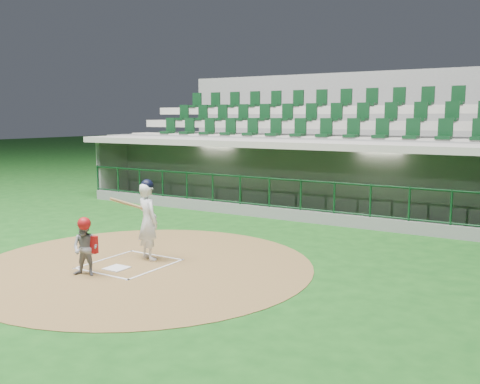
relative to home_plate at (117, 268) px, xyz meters
name	(u,v)px	position (x,y,z in m)	size (l,w,h in m)	color
ground	(140,261)	(0.00, 0.70, -0.02)	(120.00, 120.00, 0.00)	#144614
dirt_circle	(144,265)	(0.30, 0.50, -0.02)	(7.20, 7.20, 0.01)	brown
home_plate	(117,268)	(0.00, 0.00, 0.00)	(0.43, 0.43, 0.02)	white
batter_box_chalk	(130,264)	(0.00, 0.40, 0.00)	(1.55, 1.80, 0.01)	silver
dugout_structure	(300,182)	(0.17, 8.53, 0.94)	(16.40, 3.70, 3.00)	slate
seating_deck	(330,161)	(0.00, 11.61, 1.40)	(17.00, 6.72, 5.15)	slate
batter	(148,220)	(0.07, 0.92, 0.89)	(0.90, 0.94, 1.79)	white
catcher	(85,247)	(-0.17, -0.66, 0.58)	(0.64, 0.57, 1.18)	gray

